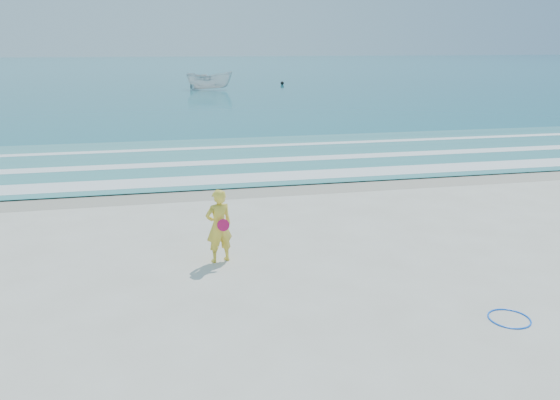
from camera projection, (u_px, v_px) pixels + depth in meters
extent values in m
plane|color=silver|center=(289.00, 315.00, 9.86)|extent=(400.00, 400.00, 0.00)
cube|color=#B2A893|center=(228.00, 190.00, 18.31)|extent=(400.00, 2.40, 0.00)
cube|color=#19727F|center=(169.00, 68.00, 108.48)|extent=(400.00, 190.00, 0.04)
cube|color=#59B7AD|center=(214.00, 159.00, 23.00)|extent=(400.00, 10.00, 0.01)
cube|color=white|center=(224.00, 179.00, 19.52)|extent=(400.00, 1.40, 0.01)
cube|color=white|center=(216.00, 162.00, 22.25)|extent=(400.00, 0.90, 0.01)
cube|color=white|center=(209.00, 148.00, 25.34)|extent=(400.00, 0.60, 0.01)
torus|color=#0E61FF|center=(509.00, 319.00, 9.71)|extent=(0.76, 0.76, 0.03)
imported|color=silver|center=(210.00, 81.00, 56.71)|extent=(5.21, 3.33, 1.88)
sphere|color=black|center=(282.00, 83.00, 63.67)|extent=(0.42, 0.42, 0.42)
imported|color=yellow|center=(219.00, 226.00, 12.08)|extent=(0.70, 0.55, 1.67)
cylinder|color=#C7114D|center=(223.00, 225.00, 11.90)|extent=(0.27, 0.08, 0.27)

